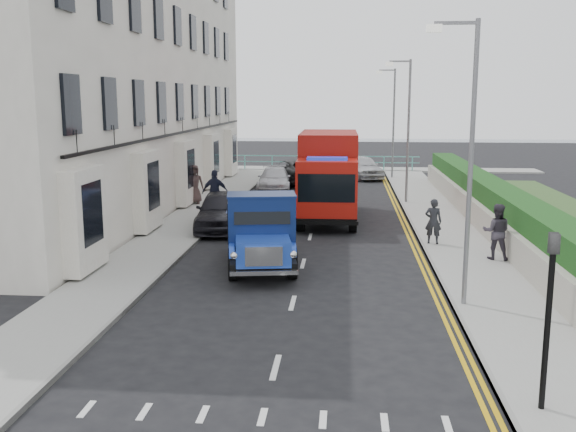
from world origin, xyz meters
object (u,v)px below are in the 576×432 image
at_px(red_lorry, 328,173).
at_px(parked_car_front, 221,211).
at_px(lamp_near, 466,148).
at_px(lamp_mid, 406,123).
at_px(pedestrian_east_near, 433,221).
at_px(lamp_far, 392,117).
at_px(bedford_lorry, 262,236).

distance_m(red_lorry, parked_car_front, 5.18).
xyz_separation_m(lamp_near, lamp_mid, (0.00, 16.00, 0.00)).
bearing_deg(pedestrian_east_near, lamp_mid, -77.53).
height_order(red_lorry, pedestrian_east_near, red_lorry).
distance_m(lamp_far, red_lorry, 14.74).
xyz_separation_m(bedford_lorry, red_lorry, (1.74, 8.92, 0.88)).
bearing_deg(bedford_lorry, pedestrian_east_near, 25.02).
relative_size(lamp_far, bedford_lorry, 1.34).
height_order(lamp_near, parked_car_front, lamp_near).
bearing_deg(parked_car_front, bedford_lorry, -73.70).
height_order(lamp_far, pedestrian_east_near, lamp_far).
bearing_deg(lamp_mid, parked_car_front, -138.01).
bearing_deg(red_lorry, parked_car_front, -146.06).
relative_size(lamp_mid, red_lorry, 0.99).
bearing_deg(red_lorry, pedestrian_east_near, -53.55).
height_order(lamp_far, red_lorry, lamp_far).
xyz_separation_m(lamp_mid, red_lorry, (-3.62, -4.14, -2.02)).
bearing_deg(bedford_lorry, lamp_near, -38.06).
distance_m(lamp_mid, red_lorry, 5.86).
distance_m(lamp_far, bedford_lorry, 23.85).
bearing_deg(lamp_far, lamp_mid, -90.00).
distance_m(bedford_lorry, red_lorry, 9.13).
xyz_separation_m(parked_car_front, pedestrian_east_near, (8.00, -2.24, 0.14)).
xyz_separation_m(lamp_far, red_lorry, (-3.62, -14.14, -2.02)).
xyz_separation_m(bedford_lorry, parked_car_front, (-2.42, 6.06, -0.31)).
height_order(lamp_near, pedestrian_east_near, lamp_near).
distance_m(red_lorry, pedestrian_east_near, 6.47).
xyz_separation_m(lamp_near, parked_car_front, (-7.78, 9.00, -3.22)).
xyz_separation_m(lamp_mid, lamp_far, (0.00, 10.00, 0.00)).
xyz_separation_m(lamp_near, red_lorry, (-3.62, 11.86, -2.02)).
height_order(red_lorry, parked_car_front, red_lorry).
bearing_deg(pedestrian_east_near, bedford_lorry, 45.44).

